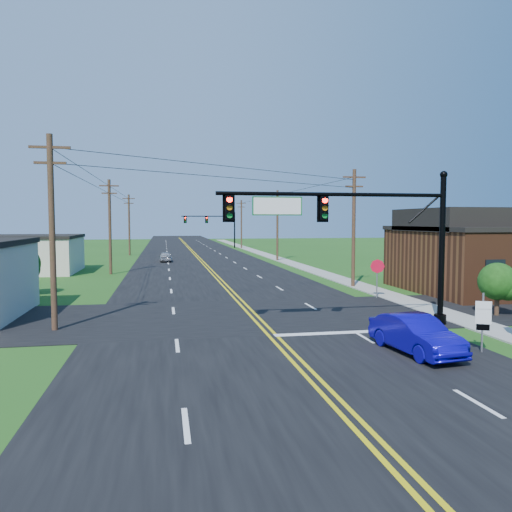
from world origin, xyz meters
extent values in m
plane|color=#1F4C15|center=(0.00, 0.00, 0.00)|extent=(260.00, 260.00, 0.00)
cube|color=black|center=(0.00, 50.00, 0.02)|extent=(16.00, 220.00, 0.04)
cube|color=black|center=(0.00, 12.00, 0.02)|extent=(70.00, 10.00, 0.04)
cube|color=gray|center=(10.50, 40.00, 0.04)|extent=(2.00, 160.00, 0.08)
cylinder|color=black|center=(8.80, 8.00, 3.60)|extent=(0.28, 0.28, 7.20)
cylinder|color=black|center=(8.80, 8.00, 0.25)|extent=(0.60, 0.60, 0.50)
sphere|color=black|center=(8.80, 8.00, 7.30)|extent=(0.36, 0.36, 0.36)
cylinder|color=black|center=(3.30, 8.00, 6.30)|extent=(11.00, 0.18, 0.18)
cube|color=#05591C|center=(0.60, 8.00, 5.75)|extent=(2.30, 0.06, 0.85)
cylinder|color=black|center=(8.80, 80.00, 3.60)|extent=(0.28, 0.28, 7.20)
cylinder|color=black|center=(8.80, 80.00, 0.25)|extent=(0.60, 0.60, 0.50)
sphere|color=black|center=(8.80, 80.00, 7.30)|extent=(0.36, 0.36, 0.36)
cylinder|color=black|center=(3.80, 80.00, 6.00)|extent=(10.00, 0.18, 0.18)
cube|color=#05591C|center=(0.60, 80.00, 5.45)|extent=(2.30, 0.06, 0.85)
cube|color=#522A17|center=(20.00, 18.00, 2.20)|extent=(14.00, 11.00, 4.40)
cube|color=black|center=(20.00, 18.00, 4.55)|extent=(14.20, 11.20, 0.30)
cube|color=beige|center=(-19.00, 38.00, 1.70)|extent=(12.00, 9.00, 3.40)
cube|color=black|center=(-19.00, 38.00, 3.55)|extent=(12.20, 9.20, 0.30)
cylinder|color=#372A19|center=(-9.50, 10.00, 4.50)|extent=(0.28, 0.28, 9.00)
cube|color=#372A19|center=(-9.50, 10.00, 8.40)|extent=(1.80, 0.12, 0.12)
cube|color=#372A19|center=(-9.50, 10.00, 7.70)|extent=(1.40, 0.12, 0.12)
cylinder|color=#372A19|center=(-9.50, 35.00, 4.50)|extent=(0.28, 0.28, 9.00)
cube|color=#372A19|center=(-9.50, 35.00, 8.40)|extent=(1.80, 0.12, 0.12)
cube|color=#372A19|center=(-9.50, 35.00, 7.70)|extent=(1.40, 0.12, 0.12)
cylinder|color=#372A19|center=(-9.50, 62.00, 4.50)|extent=(0.28, 0.28, 9.00)
cube|color=#372A19|center=(-9.50, 62.00, 8.40)|extent=(1.80, 0.12, 0.12)
cube|color=#372A19|center=(-9.50, 62.00, 7.70)|extent=(1.40, 0.12, 0.12)
cylinder|color=#372A19|center=(9.80, 22.00, 4.50)|extent=(0.28, 0.28, 9.00)
cube|color=#372A19|center=(9.80, 22.00, 8.40)|extent=(1.80, 0.12, 0.12)
cube|color=#372A19|center=(9.80, 22.00, 7.70)|extent=(1.40, 0.12, 0.12)
cylinder|color=#372A19|center=(9.80, 48.00, 4.50)|extent=(0.28, 0.28, 9.00)
cube|color=#372A19|center=(9.80, 48.00, 8.40)|extent=(1.80, 0.12, 0.12)
cube|color=#372A19|center=(9.80, 48.00, 7.70)|extent=(1.40, 0.12, 0.12)
cylinder|color=#372A19|center=(9.80, 78.00, 4.50)|extent=(0.28, 0.28, 9.00)
cube|color=#372A19|center=(9.80, 78.00, 8.40)|extent=(1.80, 0.12, 0.12)
cube|color=#372A19|center=(9.80, 78.00, 7.70)|extent=(1.40, 0.12, 0.12)
cylinder|color=#372A19|center=(16.00, 26.00, 0.92)|extent=(0.24, 0.24, 1.85)
sphere|color=#14380D|center=(16.00, 26.00, 2.60)|extent=(3.00, 3.00, 3.00)
cylinder|color=#372A19|center=(13.00, 9.50, 0.66)|extent=(0.24, 0.24, 1.32)
sphere|color=#14380D|center=(13.00, 9.50, 1.86)|extent=(2.00, 2.00, 2.00)
cylinder|color=#372A19|center=(-14.00, 22.00, 0.77)|extent=(0.24, 0.24, 1.54)
sphere|color=#14380D|center=(-14.00, 22.00, 2.17)|extent=(2.40, 2.40, 2.40)
imported|color=#0D079F|center=(4.91, 3.19, 0.72)|extent=(2.07, 4.55, 1.45)
imported|color=#A7A8AC|center=(-4.29, 48.71, 0.62)|extent=(1.55, 3.67, 1.24)
cylinder|color=slate|center=(7.50, 2.86, 1.17)|extent=(0.10, 0.10, 2.33)
cube|color=white|center=(7.50, 2.82, 1.86)|extent=(0.54, 0.28, 0.32)
cube|color=white|center=(7.50, 2.82, 1.43)|extent=(0.54, 0.28, 0.58)
cube|color=black|center=(7.50, 2.82, 1.01)|extent=(0.45, 0.23, 0.23)
cylinder|color=slate|center=(9.24, 16.38, 1.20)|extent=(0.10, 0.10, 2.41)
cylinder|color=red|center=(9.24, 16.35, 2.12)|extent=(0.87, 0.38, 0.92)
camera|label=1|loc=(-4.48, -14.11, 5.06)|focal=35.00mm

